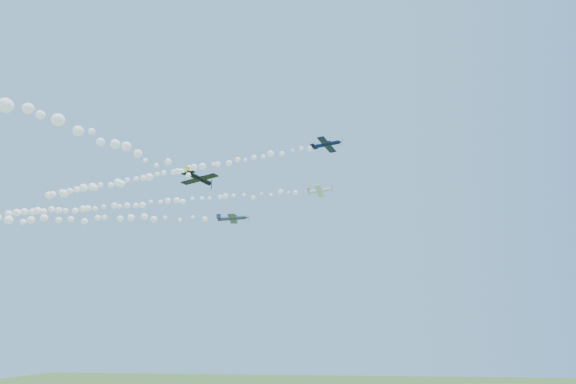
# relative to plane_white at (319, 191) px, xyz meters

# --- Properties ---
(plane_white) EXTENTS (6.29, 6.52, 1.83)m
(plane_white) POSITION_rel_plane_white_xyz_m (0.00, 0.00, 0.00)
(plane_white) COLOR white
(smoke_trail_white) EXTENTS (84.88, 9.64, 2.71)m
(smoke_trail_white) POSITION_rel_plane_white_xyz_m (-44.29, 3.94, -0.32)
(smoke_trail_white) COLOR white
(plane_navy) EXTENTS (6.44, 6.81, 1.89)m
(plane_navy) POSITION_rel_plane_white_xyz_m (3.30, -23.09, 2.15)
(plane_navy) COLOR #0B1333
(smoke_trail_navy) EXTENTS (72.37, 24.71, 2.58)m
(smoke_trail_navy) POSITION_rel_plane_white_xyz_m (-34.67, -10.97, 1.94)
(smoke_trail_navy) COLOR white
(plane_grey) EXTENTS (7.03, 7.42, 1.87)m
(plane_grey) POSITION_rel_plane_white_xyz_m (-17.75, -11.33, -8.77)
(plane_grey) COLOR #3A3F55
(smoke_trail_grey) EXTENTS (79.25, 14.35, 3.16)m
(smoke_trail_grey) POSITION_rel_plane_white_xyz_m (-59.42, -17.73, -9.19)
(smoke_trail_grey) COLOR white
(plane_black) EXTENTS (6.36, 5.99, 2.10)m
(plane_black) POSITION_rel_plane_white_xyz_m (-14.83, -42.42, -10.23)
(plane_black) COLOR black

